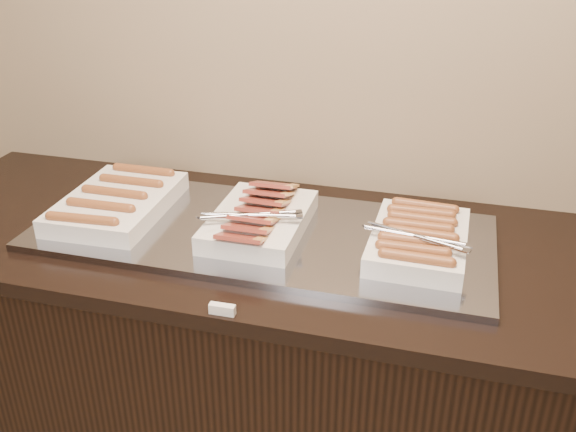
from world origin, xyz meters
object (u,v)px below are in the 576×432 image
object	(u,v)px
dish_left	(117,202)
dish_right	(419,239)
dish_center	(259,219)
counter	(259,368)
warming_tray	(261,233)

from	to	relation	value
dish_left	dish_right	distance (m)	0.83
dish_center	dish_right	bearing A→B (deg)	-0.27
counter	dish_right	xyz separation A→B (m)	(0.42, -0.00, 0.50)
warming_tray	dish_center	distance (m)	0.04
warming_tray	dish_right	distance (m)	0.41
dish_center	dish_right	size ratio (longest dim) A/B	1.07
counter	dish_right	bearing A→B (deg)	-0.58
dish_left	dish_right	size ratio (longest dim) A/B	1.17
counter	dish_center	xyz separation A→B (m)	(0.01, -0.00, 0.50)
dish_left	dish_right	xyz separation A→B (m)	(0.83, -0.00, 0.01)
counter	warming_tray	distance (m)	0.46
counter	dish_left	size ratio (longest dim) A/B	5.09
counter	warming_tray	xyz separation A→B (m)	(0.02, 0.00, 0.46)
dish_right	counter	bearing A→B (deg)	-179.65
warming_tray	dish_left	size ratio (longest dim) A/B	2.96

